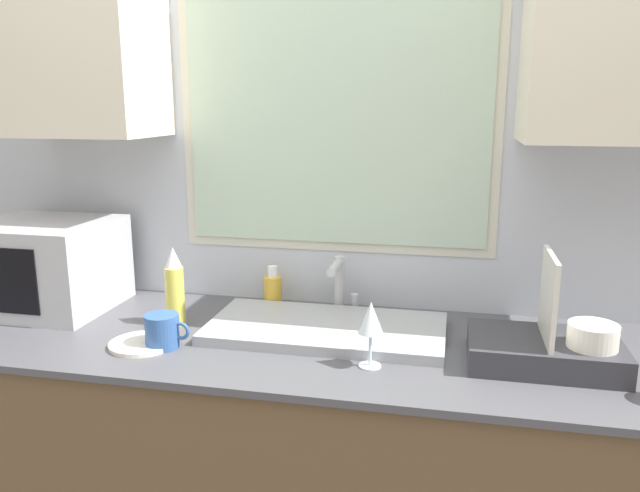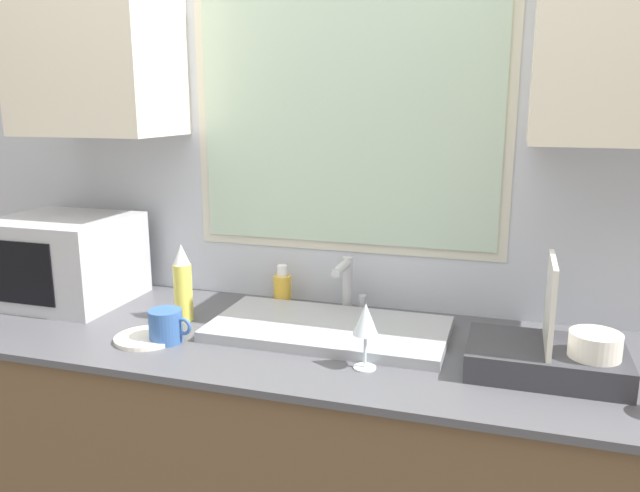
{
  "view_description": "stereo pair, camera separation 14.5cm",
  "coord_description": "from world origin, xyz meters",
  "px_view_note": "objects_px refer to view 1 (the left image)",
  "views": [
    {
      "loc": [
        0.37,
        -1.28,
        1.53
      ],
      "look_at": [
        0.03,
        0.3,
        1.16
      ],
      "focal_mm": 35.0,
      "sensor_mm": 36.0,
      "label": 1
    },
    {
      "loc": [
        0.51,
        -1.25,
        1.53
      ],
      "look_at": [
        0.03,
        0.3,
        1.16
      ],
      "focal_mm": 35.0,
      "sensor_mm": 36.0,
      "label": 2
    }
  ],
  "objects_px": {
    "faucet": "(340,281)",
    "spray_bottle": "(175,288)",
    "soap_bottle": "(273,290)",
    "mug_near_sink": "(163,331)",
    "wine_glass": "(371,320)",
    "dish_rack": "(549,346)",
    "microwave": "(45,265)"
  },
  "relations": [
    {
      "from": "spray_bottle",
      "to": "soap_bottle",
      "type": "distance_m",
      "value": 0.33
    },
    {
      "from": "faucet",
      "to": "microwave",
      "type": "height_order",
      "value": "microwave"
    },
    {
      "from": "soap_bottle",
      "to": "mug_near_sink",
      "type": "xyz_separation_m",
      "value": [
        -0.19,
        -0.4,
        -0.01
      ]
    },
    {
      "from": "microwave",
      "to": "soap_bottle",
      "type": "relative_size",
      "value": 3.07
    },
    {
      "from": "wine_glass",
      "to": "faucet",
      "type": "bearing_deg",
      "value": 111.2
    },
    {
      "from": "soap_bottle",
      "to": "mug_near_sink",
      "type": "height_order",
      "value": "soap_bottle"
    },
    {
      "from": "faucet",
      "to": "mug_near_sink",
      "type": "distance_m",
      "value": 0.57
    },
    {
      "from": "faucet",
      "to": "spray_bottle",
      "type": "distance_m",
      "value": 0.51
    },
    {
      "from": "mug_near_sink",
      "to": "wine_glass",
      "type": "bearing_deg",
      "value": -0.83
    },
    {
      "from": "microwave",
      "to": "spray_bottle",
      "type": "xyz_separation_m",
      "value": [
        0.48,
        -0.06,
        -0.03
      ]
    },
    {
      "from": "faucet",
      "to": "spray_bottle",
      "type": "bearing_deg",
      "value": -156.53
    },
    {
      "from": "microwave",
      "to": "soap_bottle",
      "type": "height_order",
      "value": "microwave"
    },
    {
      "from": "dish_rack",
      "to": "soap_bottle",
      "type": "relative_size",
      "value": 2.77
    },
    {
      "from": "microwave",
      "to": "spray_bottle",
      "type": "distance_m",
      "value": 0.48
    },
    {
      "from": "dish_rack",
      "to": "spray_bottle",
      "type": "distance_m",
      "value": 1.06
    },
    {
      "from": "mug_near_sink",
      "to": "wine_glass",
      "type": "xyz_separation_m",
      "value": [
        0.57,
        -0.01,
        0.08
      ]
    },
    {
      "from": "faucet",
      "to": "soap_bottle",
      "type": "xyz_separation_m",
      "value": [
        -0.23,
        0.02,
        -0.05
      ]
    },
    {
      "from": "microwave",
      "to": "wine_glass",
      "type": "xyz_separation_m",
      "value": [
        1.09,
        -0.24,
        -0.02
      ]
    },
    {
      "from": "faucet",
      "to": "microwave",
      "type": "xyz_separation_m",
      "value": [
        -0.94,
        -0.14,
        0.03
      ]
    },
    {
      "from": "wine_glass",
      "to": "spray_bottle",
      "type": "bearing_deg",
      "value": 163.26
    },
    {
      "from": "microwave",
      "to": "dish_rack",
      "type": "height_order",
      "value": "dish_rack"
    },
    {
      "from": "dish_rack",
      "to": "mug_near_sink",
      "type": "distance_m",
      "value": 1.02
    },
    {
      "from": "spray_bottle",
      "to": "soap_bottle",
      "type": "bearing_deg",
      "value": 43.26
    },
    {
      "from": "soap_bottle",
      "to": "wine_glass",
      "type": "bearing_deg",
      "value": -47.42
    },
    {
      "from": "dish_rack",
      "to": "mug_near_sink",
      "type": "xyz_separation_m",
      "value": [
        -1.01,
        -0.09,
        -0.01
      ]
    },
    {
      "from": "wine_glass",
      "to": "mug_near_sink",
      "type": "bearing_deg",
      "value": 179.17
    },
    {
      "from": "wine_glass",
      "to": "soap_bottle",
      "type": "bearing_deg",
      "value": 132.58
    },
    {
      "from": "microwave",
      "to": "mug_near_sink",
      "type": "distance_m",
      "value": 0.58
    },
    {
      "from": "microwave",
      "to": "faucet",
      "type": "bearing_deg",
      "value": 8.55
    },
    {
      "from": "soap_bottle",
      "to": "spray_bottle",
      "type": "bearing_deg",
      "value": -136.74
    },
    {
      "from": "spray_bottle",
      "to": "faucet",
      "type": "bearing_deg",
      "value": 23.47
    },
    {
      "from": "faucet",
      "to": "dish_rack",
      "type": "distance_m",
      "value": 0.66
    }
  ]
}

